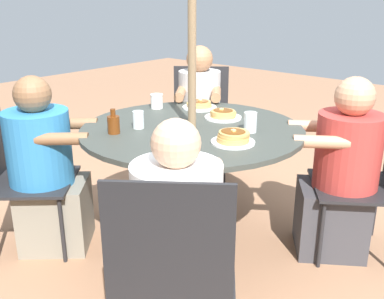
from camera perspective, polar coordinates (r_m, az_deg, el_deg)
ground_plane at (r=2.94m, az=0.00°, el=-11.55°), size 12.00×12.00×0.00m
patio_table at (r=2.66m, az=0.00°, el=1.00°), size 1.31×1.31×0.76m
umbrella_pole at (r=2.57m, az=0.00°, el=8.05°), size 0.05×0.05×2.01m
patio_chair_north at (r=3.72m, az=1.05°, el=3.91°), size 0.67×0.67×0.93m
diner_north at (r=3.54m, az=0.91°, el=3.17°), size 0.53×0.55×1.13m
patio_chair_east at (r=2.88m, az=-21.70°, el=-2.21°), size 0.68×0.68×0.93m
diner_east at (r=2.84m, az=-17.97°, el=-2.95°), size 0.59×0.59×1.07m
patio_chair_south at (r=1.77m, az=-2.43°, el=-14.83°), size 0.67×0.67×0.93m
diner_south at (r=1.95m, az=-1.80°, el=-12.72°), size 0.57×0.60×1.06m
patio_chair_west at (r=2.82m, az=22.14°, el=-2.78°), size 0.67×0.67×0.93m
diner_west at (r=2.78m, az=18.28°, el=-3.36°), size 0.60×0.57×1.08m
pancake_plate_a at (r=2.36m, az=5.26°, el=1.47°), size 0.23×0.23×0.08m
pancake_plate_b at (r=3.07m, az=0.95°, el=5.67°), size 0.23×0.23×0.06m
pancake_plate_c at (r=2.83m, az=3.97°, el=4.41°), size 0.23×0.23×0.06m
syrup_bottle at (r=2.55m, az=-9.95°, el=3.22°), size 0.09×0.07×0.14m
coffee_cup at (r=3.07m, az=-4.50°, el=6.14°), size 0.08×0.08×0.10m
drinking_glass_a at (r=2.62m, az=-6.84°, el=3.78°), size 0.07×0.07×0.10m
drinking_glass_b at (r=2.55m, az=7.42°, el=3.46°), size 0.07×0.07×0.11m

